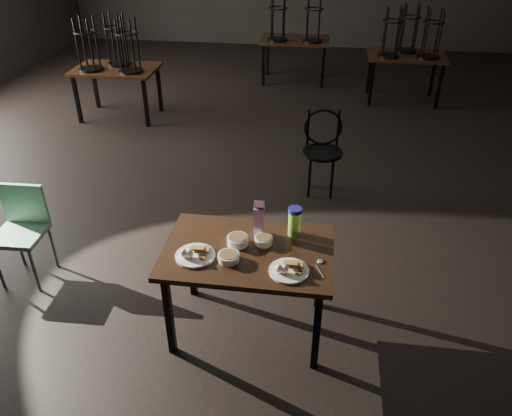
# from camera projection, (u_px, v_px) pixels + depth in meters

# --- Properties ---
(main_table) EXTENTS (1.20, 0.80, 0.75)m
(main_table) POSITION_uv_depth(u_px,v_px,m) (248.00, 258.00, 3.56)
(main_table) COLOR black
(main_table) RESTS_ON ground
(plate_left) EXTENTS (0.28, 0.28, 0.09)m
(plate_left) POSITION_uv_depth(u_px,v_px,m) (195.00, 254.00, 3.44)
(plate_left) COLOR white
(plate_left) RESTS_ON main_table
(plate_right) EXTENTS (0.27, 0.27, 0.09)m
(plate_right) POSITION_uv_depth(u_px,v_px,m) (289.00, 269.00, 3.30)
(plate_right) COLOR white
(plate_right) RESTS_ON main_table
(bowl_near) EXTENTS (0.15, 0.15, 0.06)m
(bowl_near) POSITION_uv_depth(u_px,v_px,m) (238.00, 240.00, 3.56)
(bowl_near) COLOR white
(bowl_near) RESTS_ON main_table
(bowl_far) EXTENTS (0.13, 0.13, 0.05)m
(bowl_far) POSITION_uv_depth(u_px,v_px,m) (263.00, 240.00, 3.57)
(bowl_far) COLOR white
(bowl_far) RESTS_ON main_table
(bowl_big) EXTENTS (0.15, 0.15, 0.05)m
(bowl_big) POSITION_uv_depth(u_px,v_px,m) (229.00, 257.00, 3.40)
(bowl_big) COLOR white
(bowl_big) RESTS_ON main_table
(juice_carton) EXTENTS (0.07, 0.07, 0.29)m
(juice_carton) POSITION_uv_depth(u_px,v_px,m) (259.00, 219.00, 3.61)
(juice_carton) COLOR #83176F
(juice_carton) RESTS_ON main_table
(water_bottle) EXTENTS (0.12, 0.12, 0.23)m
(water_bottle) POSITION_uv_depth(u_px,v_px,m) (295.00, 221.00, 3.62)
(water_bottle) COLOR #A6EF46
(water_bottle) RESTS_ON main_table
(spoon) EXTENTS (0.07, 0.22, 0.01)m
(spoon) POSITION_uv_depth(u_px,v_px,m) (320.00, 262.00, 3.39)
(spoon) COLOR silver
(spoon) RESTS_ON main_table
(bentwood_chair) EXTENTS (0.45, 0.44, 0.92)m
(bentwood_chair) POSITION_uv_depth(u_px,v_px,m) (323.00, 145.00, 5.48)
(bentwood_chair) COLOR black
(bentwood_chair) RESTS_ON ground
(school_chair) EXTENTS (0.40, 0.40, 0.84)m
(school_chair) POSITION_uv_depth(u_px,v_px,m) (22.00, 225.00, 4.22)
(school_chair) COLOR #7ABE9A
(school_chair) RESTS_ON ground
(bg_table_left) EXTENTS (1.20, 0.80, 1.48)m
(bg_table_left) POSITION_uv_depth(u_px,v_px,m) (115.00, 66.00, 7.24)
(bg_table_left) COLOR black
(bg_table_left) RESTS_ON ground
(bg_table_right) EXTENTS (1.20, 0.80, 1.48)m
(bg_table_right) POSITION_uv_depth(u_px,v_px,m) (407.00, 53.00, 7.86)
(bg_table_right) COLOR black
(bg_table_right) RESTS_ON ground
(bg_table_far) EXTENTS (1.20, 0.80, 1.48)m
(bg_table_far) POSITION_uv_depth(u_px,v_px,m) (295.00, 39.00, 8.72)
(bg_table_far) COLOR black
(bg_table_far) RESTS_ON ground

